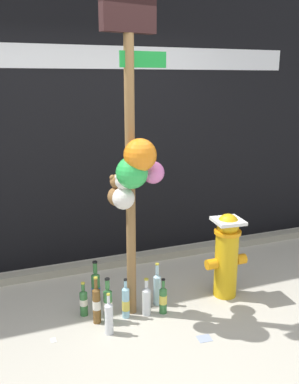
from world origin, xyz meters
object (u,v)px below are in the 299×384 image
(bottle_2, at_px, (126,302))
(bottle_8, at_px, (146,300))
(bottle_7, at_px, (96,288))
(bottle_5, at_px, (97,304))
(bottle_4, at_px, (108,304))
(bottle_0, at_px, (163,299))
(bottle_3, at_px, (109,317))
(bottle_1, at_px, (84,302))
(bottle_6, at_px, (157,288))
(memorial_post, at_px, (133,147))
(fire_hydrant, at_px, (227,253))

(bottle_2, distance_m, bottle_8, 0.18)
(bottle_7, bearing_deg, bottle_8, -40.78)
(bottle_5, bearing_deg, bottle_4, -9.59)
(bottle_0, bearing_deg, bottle_3, -166.27)
(bottle_1, bearing_deg, bottle_6, -4.91)
(bottle_6, bearing_deg, bottle_3, -151.77)
(memorial_post, relative_size, bottle_7, 6.31)
(bottle_5, bearing_deg, memorial_post, -0.10)
(fire_hydrant, height_order, bottle_7, fire_hydrant)
(bottle_4, bearing_deg, bottle_8, -2.40)
(fire_hydrant, height_order, bottle_8, fire_hydrant)
(memorial_post, xyz_separation_m, fire_hydrant, (0.91, 0.02, -1.04))
(bottle_5, height_order, bottle_7, bottle_7)
(bottle_4, relative_size, bottle_5, 0.95)
(fire_hydrant, relative_size, bottle_1, 2.61)
(bottle_6, bearing_deg, bottle_5, -170.69)
(bottle_3, relative_size, bottle_8, 1.04)
(bottle_0, distance_m, bottle_4, 0.48)
(bottle_1, xyz_separation_m, bottle_3, (0.13, -0.34, 0.02))
(bottle_0, relative_size, bottle_3, 0.92)
(bottle_2, bearing_deg, bottle_7, 122.34)
(bottle_0, distance_m, bottle_2, 0.33)
(memorial_post, bearing_deg, bottle_6, 21.34)
(memorial_post, xyz_separation_m, bottle_6, (0.25, 0.10, -1.30))
(fire_hydrant, xyz_separation_m, bottle_0, (-0.67, -0.08, -0.29))
(bottle_1, relative_size, bottle_6, 0.77)
(bottle_3, distance_m, bottle_6, 0.60)
(bottle_2, bearing_deg, bottle_8, -6.74)
(bottle_5, xyz_separation_m, bottle_7, (0.06, 0.29, -0.01))
(bottle_1, bearing_deg, bottle_3, -69.22)
(fire_hydrant, height_order, bottle_5, fire_hydrant)
(bottle_2, bearing_deg, bottle_3, -137.82)
(memorial_post, xyz_separation_m, bottle_2, (-0.08, -0.01, -1.32))
(bottle_2, relative_size, bottle_5, 0.86)
(memorial_post, bearing_deg, bottle_8, -17.19)
(fire_hydrant, xyz_separation_m, bottle_5, (-1.24, -0.02, -0.25))
(memorial_post, relative_size, bottle_3, 7.53)
(bottle_3, distance_m, bottle_5, 0.20)
(fire_hydrant, bearing_deg, memorial_post, -178.68)
(bottle_4, bearing_deg, bottle_5, 170.41)
(memorial_post, distance_m, bottle_4, 1.32)
(bottle_0, height_order, bottle_4, bottle_4)
(bottle_1, distance_m, bottle_2, 0.37)
(memorial_post, bearing_deg, bottle_2, -174.57)
(bottle_2, xyz_separation_m, bottle_6, (0.33, 0.10, 0.02))
(fire_hydrant, bearing_deg, bottle_5, -179.06)
(bottle_2, bearing_deg, fire_hydrant, 1.68)
(bottle_1, xyz_separation_m, bottle_8, (0.51, -0.18, 0.01))
(bottle_0, distance_m, bottle_1, 0.69)
(bottle_3, bearing_deg, bottle_8, 22.77)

